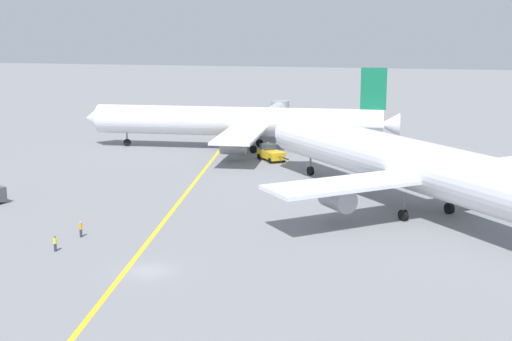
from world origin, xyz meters
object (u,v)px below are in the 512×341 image
at_px(airliner_being_pushed, 410,164).
at_px(pushback_tug, 271,153).
at_px(ground_crew_ramp_agent_by_cones, 55,243).
at_px(jet_bridge, 276,112).
at_px(airliner_at_gate_left, 240,122).
at_px(ground_crew_marshaller_foreground, 81,229).

bearing_deg(airliner_being_pushed, pushback_tug, 129.72).
distance_m(ground_crew_ramp_agent_by_cones, jet_bridge, 83.53).
distance_m(airliner_at_gate_left, jet_bridge, 23.24).
xyz_separation_m(airliner_being_pushed, ground_crew_ramp_agent_by_cones, (-33.67, -23.82, -4.83)).
distance_m(airliner_at_gate_left, airliner_being_pushed, 47.25).
bearing_deg(ground_crew_ramp_agent_by_cones, ground_crew_marshaller_foreground, 86.72).
height_order(airliner_at_gate_left, pushback_tug, airliner_at_gate_left).
bearing_deg(ground_crew_marshaller_foreground, airliner_at_gate_left, 86.69).
bearing_deg(pushback_tug, ground_crew_marshaller_foreground, -103.12).
distance_m(airliner_being_pushed, jet_bridge, 65.89).
xyz_separation_m(airliner_being_pushed, pushback_tug, (-22.64, 27.25, -4.43)).
height_order(airliner_at_gate_left, ground_crew_ramp_agent_by_cones, airliner_at_gate_left).
distance_m(airliner_being_pushed, ground_crew_ramp_agent_by_cones, 41.53).
relative_size(airliner_at_gate_left, ground_crew_marshaller_foreground, 33.51).
distance_m(airliner_being_pushed, pushback_tug, 35.71).
bearing_deg(airliner_at_gate_left, airliner_being_pushed, -50.28).
height_order(airliner_being_pushed, ground_crew_marshaller_foreground, airliner_being_pushed).
xyz_separation_m(airliner_at_gate_left, ground_crew_marshaller_foreground, (-3.20, -55.21, -4.01)).
distance_m(pushback_tug, ground_crew_marshaller_foreground, 47.36).
relative_size(ground_crew_ramp_agent_by_cones, jet_bridge, 0.10).
distance_m(pushback_tug, ground_crew_ramp_agent_by_cones, 52.25).
height_order(pushback_tug, jet_bridge, jet_bridge).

